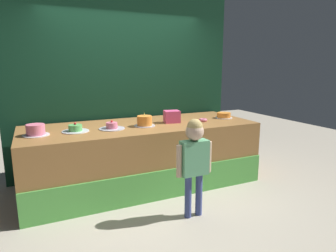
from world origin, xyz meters
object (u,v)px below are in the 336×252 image
at_px(pink_box, 172,117).
at_px(child_figure, 194,155).
at_px(cake_far_left, 36,130).
at_px(cake_right, 145,121).
at_px(cake_center, 112,127).
at_px(cake_far_right, 224,115).
at_px(cake_left, 75,129).
at_px(donut, 203,120).

bearing_deg(pink_box, child_figure, -103.07).
distance_m(cake_far_left, cake_right, 1.36).
relative_size(cake_center, cake_right, 1.15).
bearing_deg(cake_right, cake_far_right, 3.05).
xyz_separation_m(cake_far_left, cake_center, (0.91, -0.02, -0.03)).
xyz_separation_m(cake_left, cake_center, (0.45, -0.04, -0.00)).
bearing_deg(cake_far_right, donut, -165.81).
bearing_deg(pink_box, donut, -15.46).
distance_m(child_figure, cake_far_right, 1.61).
relative_size(pink_box, donut, 1.74).
bearing_deg(cake_far_left, cake_right, -0.96).
height_order(pink_box, cake_right, cake_right).
height_order(cake_left, cake_far_right, cake_left).
distance_m(child_figure, pink_box, 1.16).
distance_m(pink_box, cake_far_left, 1.82).
bearing_deg(cake_right, pink_box, 10.41).
height_order(pink_box, cake_far_left, pink_box).
bearing_deg(donut, cake_far_left, 178.36).
height_order(cake_center, cake_right, cake_right).
bearing_deg(donut, cake_far_right, 14.19).
relative_size(child_figure, donut, 8.99).
distance_m(child_figure, donut, 1.22).
relative_size(donut, cake_center, 0.38).
bearing_deg(cake_center, cake_far_left, 178.82).
xyz_separation_m(child_figure, pink_box, (0.26, 1.11, 0.24)).
distance_m(cake_far_left, cake_center, 0.91).
xyz_separation_m(donut, cake_left, (-1.82, 0.08, 0.01)).
bearing_deg(cake_far_right, cake_center, -177.84).
bearing_deg(child_figure, cake_far_right, 43.22).
xyz_separation_m(donut, cake_center, (-1.36, 0.05, 0.01)).
bearing_deg(cake_far_left, cake_far_right, 1.05).
height_order(cake_left, cake_center, cake_left).
bearing_deg(cake_far_right, cake_far_left, -178.95).
distance_m(cake_left, cake_far_right, 2.27).
bearing_deg(cake_left, cake_right, -2.54).
relative_size(donut, cake_right, 0.43).
distance_m(donut, cake_left, 1.82).
distance_m(child_figure, cake_center, 1.23).
bearing_deg(cake_far_right, cake_left, -179.18).
bearing_deg(pink_box, cake_center, -175.02).
bearing_deg(cake_center, child_figure, -57.60).
bearing_deg(child_figure, pink_box, 76.93).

